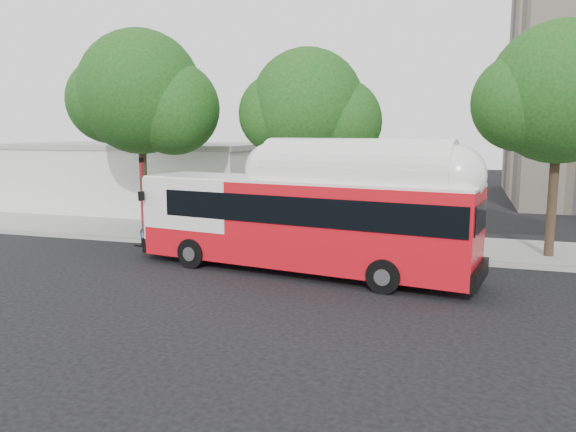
# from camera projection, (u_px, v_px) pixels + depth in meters

# --- Properties ---
(ground) EXTENTS (120.00, 120.00, 0.00)m
(ground) POSITION_uv_depth(u_px,v_px,m) (288.00, 278.00, 19.44)
(ground) COLOR black
(ground) RESTS_ON ground
(sidewalk) EXTENTS (60.00, 5.00, 0.15)m
(sidewalk) POSITION_uv_depth(u_px,v_px,m) (331.00, 241.00, 25.56)
(sidewalk) COLOR gray
(sidewalk) RESTS_ON ground
(curb_strip) EXTENTS (60.00, 0.30, 0.15)m
(curb_strip) POSITION_uv_depth(u_px,v_px,m) (316.00, 253.00, 23.11)
(curb_strip) COLOR gray
(curb_strip) RESTS_ON ground
(red_curb_segment) EXTENTS (10.00, 0.32, 0.16)m
(red_curb_segment) POSITION_uv_depth(u_px,v_px,m) (249.00, 248.00, 24.00)
(red_curb_segment) COLOR maroon
(red_curb_segment) RESTS_ON ground
(street_tree_left) EXTENTS (6.67, 5.80, 9.74)m
(street_tree_left) POSITION_uv_depth(u_px,v_px,m) (150.00, 97.00, 26.22)
(street_tree_left) COLOR #2D2116
(street_tree_left) RESTS_ON ground
(street_tree_mid) EXTENTS (5.75, 5.00, 8.62)m
(street_tree_mid) POSITION_uv_depth(u_px,v_px,m) (317.00, 111.00, 24.44)
(street_tree_mid) COLOR #2D2116
(street_tree_mid) RESTS_ON ground
(street_tree_right) EXTENTS (6.21, 5.40, 9.18)m
(street_tree_right) POSITION_uv_depth(u_px,v_px,m) (572.00, 98.00, 21.23)
(street_tree_right) COLOR #2D2116
(street_tree_right) RESTS_ON ground
(low_commercial_bldg) EXTENTS (16.20, 10.20, 4.25)m
(low_commercial_bldg) POSITION_uv_depth(u_px,v_px,m) (147.00, 176.00, 36.47)
(low_commercial_bldg) COLOR silver
(low_commercial_bldg) RESTS_ON ground
(transit_bus) EXTENTS (13.22, 4.57, 3.85)m
(transit_bus) POSITION_uv_depth(u_px,v_px,m) (304.00, 223.00, 19.87)
(transit_bus) COLOR red
(transit_bus) RESTS_ON ground
(signal_pole) EXTENTS (0.11, 0.36, 3.82)m
(signal_pole) POSITION_uv_depth(u_px,v_px,m) (143.00, 198.00, 26.07)
(signal_pole) COLOR #A3111C
(signal_pole) RESTS_ON ground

